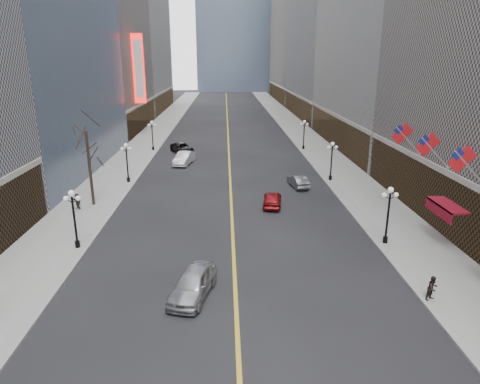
{
  "coord_description": "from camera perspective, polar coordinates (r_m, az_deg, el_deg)",
  "views": [
    {
      "loc": [
        -0.53,
        -0.08,
        13.84
      ],
      "look_at": [
        0.16,
        19.61,
        7.66
      ],
      "focal_mm": 32.0,
      "sensor_mm": 36.0,
      "label": 1
    }
  ],
  "objects": [
    {
      "name": "flag_3",
      "position": [
        32.05,
        27.74,
        3.6
      ],
      "size": [
        2.87,
        0.12,
        2.87
      ],
      "color": "#B2B2B7",
      "rests_on": "ground"
    },
    {
      "name": "bldg_east_c",
      "position": [
        110.84,
        15.08,
        22.22
      ],
      "size": [
        26.6,
        40.6,
        48.8
      ],
      "color": "#969698",
      "rests_on": "ground"
    },
    {
      "name": "car_nb_mid",
      "position": [
        58.73,
        -7.47,
        4.48
      ],
      "size": [
        2.84,
        5.41,
        1.7
      ],
      "primitive_type": "imported",
      "rotation": [
        0.0,
        0.0,
        -0.21
      ],
      "color": "#B9B8BA",
      "rests_on": "ground"
    },
    {
      "name": "flag_4",
      "position": [
        36.38,
        23.98,
        5.53
      ],
      "size": [
        2.87,
        0.12,
        2.87
      ],
      "color": "#B2B2B7",
      "rests_on": "ground"
    },
    {
      "name": "awning_c",
      "position": [
        36.02,
        25.64,
        -1.75
      ],
      "size": [
        1.4,
        4.0,
        0.93
      ],
      "color": "maroon",
      "rests_on": "ground"
    },
    {
      "name": "streetlamp_east_3",
      "position": [
        68.11,
        8.54,
        7.98
      ],
      "size": [
        1.26,
        0.44,
        4.52
      ],
      "color": "black",
      "rests_on": "sidewalk_east"
    },
    {
      "name": "ped_east_walk",
      "position": [
        28.18,
        24.3,
        -11.6
      ],
      "size": [
        0.84,
        0.68,
        1.52
      ],
      "primitive_type": "imported",
      "rotation": [
        0.0,
        0.0,
        0.43
      ],
      "color": "black",
      "rests_on": "sidewalk_east"
    },
    {
      "name": "streetlamp_west_2",
      "position": [
        50.58,
        -14.86,
        4.34
      ],
      "size": [
        1.26,
        0.44,
        4.52
      ],
      "color": "black",
      "rests_on": "sidewalk_west"
    },
    {
      "name": "car_sb_far",
      "position": [
        48.32,
        7.76,
        1.44
      ],
      "size": [
        2.04,
        4.24,
        1.34
      ],
      "primitive_type": "imported",
      "rotation": [
        0.0,
        0.0,
        3.3
      ],
      "color": "#505458",
      "rests_on": "ground"
    },
    {
      "name": "flag_5",
      "position": [
        40.85,
        21.02,
        7.03
      ],
      "size": [
        2.87,
        0.12,
        2.87
      ],
      "color": "#B2B2B7",
      "rests_on": "ground"
    },
    {
      "name": "ped_west_far",
      "position": [
        43.28,
        -20.86,
        -1.15
      ],
      "size": [
        1.31,
        1.26,
        1.52
      ],
      "primitive_type": "imported",
      "rotation": [
        0.0,
        0.0,
        -0.75
      ],
      "color": "black",
      "rests_on": "sidewalk_west"
    },
    {
      "name": "sidewalk_east",
      "position": [
        72.88,
        9.6,
        6.29
      ],
      "size": [
        6.0,
        230.0,
        0.15
      ],
      "primitive_type": "cube",
      "color": "gray",
      "rests_on": "ground"
    },
    {
      "name": "sidewalk_west",
      "position": [
        72.68,
        -12.71,
        6.07
      ],
      "size": [
        6.0,
        230.0,
        0.15
      ],
      "primitive_type": "cube",
      "color": "gray",
      "rests_on": "ground"
    },
    {
      "name": "bldg_east_d",
      "position": [
        153.14,
        10.36,
        23.66
      ],
      "size": [
        26.6,
        46.6,
        62.8
      ],
      "color": "gray",
      "rests_on": "ground"
    },
    {
      "name": "car_nb_far",
      "position": [
        66.06,
        -7.73,
        5.83
      ],
      "size": [
        4.39,
        5.95,
        1.5
      ],
      "primitive_type": "imported",
      "rotation": [
        0.0,
        0.0,
        0.4
      ],
      "color": "black",
      "rests_on": "ground"
    },
    {
      "name": "lane_line",
      "position": [
        81.27,
        -1.61,
        7.61
      ],
      "size": [
        0.25,
        200.0,
        0.02
      ],
      "primitive_type": "cube",
      "color": "gold",
      "rests_on": "ground"
    },
    {
      "name": "streetlamp_west_1",
      "position": [
        33.94,
        -21.29,
        -2.63
      ],
      "size": [
        1.26,
        0.44,
        4.52
      ],
      "color": "black",
      "rests_on": "sidewalk_west"
    },
    {
      "name": "streetlamp_east_2",
      "position": [
        50.83,
        12.13,
        4.59
      ],
      "size": [
        1.26,
        0.44,
        4.52
      ],
      "color": "black",
      "rests_on": "sidewalk_east"
    },
    {
      "name": "streetlamp_west_3",
      "position": [
        67.92,
        -11.63,
        7.79
      ],
      "size": [
        1.26,
        0.44,
        4.52
      ],
      "color": "black",
      "rests_on": "sidewalk_west"
    },
    {
      "name": "theatre_marquee",
      "position": [
        81.56,
        -13.35,
        15.68
      ],
      "size": [
        2.0,
        0.55,
        12.0
      ],
      "color": "red",
      "rests_on": "ground"
    },
    {
      "name": "tree_west_far",
      "position": [
        42.81,
        -19.72,
        6.17
      ],
      "size": [
        3.6,
        3.6,
        7.92
      ],
      "color": "#2D231C",
      "rests_on": "sidewalk_west"
    },
    {
      "name": "car_sb_mid",
      "position": [
        41.78,
        4.33,
        -0.92
      ],
      "size": [
        2.32,
        4.5,
        1.46
      ],
      "primitive_type": "imported",
      "rotation": [
        0.0,
        0.0,
        3.0
      ],
      "color": "maroon",
      "rests_on": "ground"
    },
    {
      "name": "car_nb_near",
      "position": [
        26.52,
        -6.31,
        -12.05
      ],
      "size": [
        3.19,
        5.32,
        1.69
      ],
      "primitive_type": "imported",
      "rotation": [
        0.0,
        0.0,
        -0.25
      ],
      "color": "#9B9EA3",
      "rests_on": "ground"
    },
    {
      "name": "streetlamp_east_1",
      "position": [
        34.3,
        19.2,
        -2.19
      ],
      "size": [
        1.26,
        0.44,
        4.52
      ],
      "color": "black",
      "rests_on": "sidewalk_east"
    }
  ]
}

